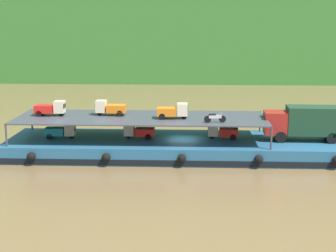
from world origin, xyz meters
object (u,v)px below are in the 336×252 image
mini_truck_lower_stern (61,131)px  mini_truck_upper_stern (51,108)px  motorcycle_upper_port (215,118)px  mini_truck_upper_mid (110,108)px  covered_lorry (305,122)px  mini_truck_upper_fore (173,111)px  cargo_barge (183,147)px  mini_truck_lower_aft (139,131)px  mini_truck_lower_mid (222,131)px

mini_truck_lower_stern → mini_truck_upper_stern: mini_truck_upper_stern is taller
motorcycle_upper_port → mini_truck_upper_mid: bearing=162.8°
covered_lorry → mini_truck_upper_stern: size_ratio=2.87×
mini_truck_upper_stern → mini_truck_upper_fore: 11.32m
mini_truck_lower_stern → mini_truck_upper_fore: mini_truck_upper_fore is taller
covered_lorry → mini_truck_upper_mid: bearing=177.3°
mini_truck_upper_mid → mini_truck_lower_stern: bearing=-168.0°
cargo_barge → mini_truck_lower_stern: (-11.16, -0.12, 1.44)m
covered_lorry → mini_truck_lower_stern: size_ratio=2.84×
mini_truck_upper_stern → motorcycle_upper_port: size_ratio=1.45×
mini_truck_lower_aft → mini_truck_lower_mid: (7.64, 0.26, 0.00)m
mini_truck_lower_mid → cargo_barge: bearing=-174.8°
mini_truck_upper_stern → mini_truck_lower_stern: bearing=-26.3°
mini_truck_upper_mid → motorcycle_upper_port: size_ratio=1.46×
cargo_barge → mini_truck_upper_fore: mini_truck_upper_fore is taller
mini_truck_upper_fore → mini_truck_lower_aft: bearing=169.3°
mini_truck_lower_stern → motorcycle_upper_port: motorcycle_upper_port is taller
mini_truck_lower_stern → mini_truck_upper_mid: mini_truck_upper_mid is taller
mini_truck_lower_aft → motorcycle_upper_port: bearing=-17.9°
mini_truck_lower_aft → cargo_barge: bearing=-1.0°
covered_lorry → mini_truck_lower_mid: (-7.32, 0.35, -1.00)m
mini_truck_lower_mid → mini_truck_upper_mid: (-10.33, 0.49, 2.00)m
covered_lorry → mini_truck_upper_fore: 11.85m
mini_truck_upper_stern → mini_truck_upper_fore: (11.29, -0.90, 0.00)m
mini_truck_lower_aft → mini_truck_lower_mid: 7.65m
mini_truck_lower_mid → covered_lorry: bearing=-2.8°
cargo_barge → mini_truck_lower_stern: size_ratio=11.43×
motorcycle_upper_port → mini_truck_lower_mid: bearing=71.3°
covered_lorry → mini_truck_lower_mid: bearing=177.2°
mini_truck_lower_mid → mini_truck_upper_mid: 10.54m
mini_truck_upper_mid → covered_lorry: bearing=-2.7°
cargo_barge → mini_truck_lower_aft: 4.29m
cargo_barge → motorcycle_upper_port: bearing=-37.6°
mini_truck_lower_stern → mini_truck_upper_mid: bearing=12.0°
covered_lorry → motorcycle_upper_port: size_ratio=4.17×
mini_truck_upper_fore → motorcycle_upper_port: size_ratio=1.46×
cargo_barge → mini_truck_upper_mid: mini_truck_upper_mid is taller
mini_truck_upper_stern → mini_truck_upper_mid: bearing=4.6°
mini_truck_lower_aft → covered_lorry: bearing=-0.4°
mini_truck_lower_stern → mini_truck_upper_fore: bearing=-2.2°
cargo_barge → mini_truck_upper_mid: (-6.73, 0.82, 3.44)m
mini_truck_lower_stern → mini_truck_upper_stern: size_ratio=1.01×
mini_truck_upper_fore → mini_truck_upper_stern: bearing=175.4°
covered_lorry → mini_truck_upper_mid: (-17.65, 0.84, 1.00)m
mini_truck_upper_stern → motorcycle_upper_port: bearing=-9.5°
cargo_barge → motorcycle_upper_port: 4.72m
mini_truck_lower_mid → motorcycle_upper_port: 3.13m
mini_truck_lower_aft → mini_truck_upper_fore: 3.79m
mini_truck_upper_mid → mini_truck_lower_mid: bearing=-2.7°
mini_truck_lower_stern → cargo_barge: bearing=0.6°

